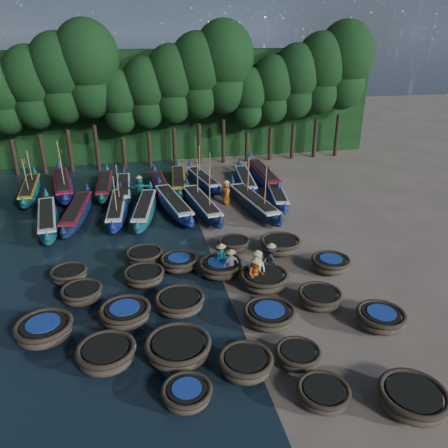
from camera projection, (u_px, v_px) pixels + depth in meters
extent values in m
plane|color=gray|center=(217.00, 269.00, 22.94)|extent=(120.00, 120.00, 0.00)
cube|color=black|center=(168.00, 105.00, 41.95)|extent=(40.00, 3.00, 10.00)
ellipsoid|color=#4E4230|center=(187.00, 396.00, 14.51)|extent=(2.01, 2.01, 0.59)
torus|color=#3A2D22|center=(187.00, 390.00, 14.40)|extent=(1.73, 1.73, 0.18)
cylinder|color=black|center=(187.00, 389.00, 14.38)|extent=(1.30, 1.30, 0.05)
cylinder|color=#1B3B95|center=(187.00, 388.00, 14.37)|extent=(1.00, 1.00, 0.04)
ellipsoid|color=#4E4230|center=(323.00, 396.00, 14.52)|extent=(1.78, 1.78, 0.57)
torus|color=#3A2D22|center=(324.00, 390.00, 14.41)|extent=(1.80, 1.80, 0.17)
cylinder|color=black|center=(324.00, 389.00, 14.40)|extent=(1.36, 1.36, 0.05)
ellipsoid|color=#4E4230|center=(412.00, 401.00, 14.24)|extent=(2.21, 2.21, 0.70)
torus|color=#3A2D22|center=(414.00, 393.00, 14.11)|extent=(2.27, 2.27, 0.21)
cylinder|color=black|center=(414.00, 392.00, 14.09)|extent=(1.72, 1.72, 0.06)
ellipsoid|color=#4E4230|center=(107.00, 357.00, 16.15)|extent=(2.28, 2.28, 0.75)
torus|color=#3A2D22|center=(106.00, 349.00, 16.01)|extent=(2.23, 2.23, 0.23)
cylinder|color=black|center=(106.00, 348.00, 15.99)|extent=(1.68, 1.68, 0.07)
ellipsoid|color=#4E4230|center=(178.00, 350.00, 16.47)|extent=(2.73, 2.73, 0.73)
torus|color=#3A2D22|center=(178.00, 343.00, 16.34)|extent=(2.54, 2.54, 0.22)
cylinder|color=black|center=(178.00, 342.00, 16.32)|extent=(1.94, 1.94, 0.07)
ellipsoid|color=#4E4230|center=(246.00, 366.00, 15.72)|extent=(2.04, 2.04, 0.71)
torus|color=#3A2D22|center=(246.00, 359.00, 15.59)|extent=(2.02, 2.02, 0.21)
cylinder|color=black|center=(246.00, 358.00, 15.57)|extent=(1.51, 1.51, 0.06)
ellipsoid|color=#4E4230|center=(298.00, 357.00, 16.22)|extent=(2.03, 2.03, 0.60)
torus|color=#3A2D22|center=(298.00, 351.00, 16.11)|extent=(1.72, 1.72, 0.18)
cylinder|color=black|center=(298.00, 351.00, 16.10)|extent=(1.29, 1.29, 0.05)
ellipsoid|color=#4E4230|center=(380.00, 320.00, 18.24)|extent=(2.47, 2.47, 0.69)
torus|color=#3A2D22|center=(381.00, 314.00, 18.11)|extent=(2.07, 2.07, 0.21)
cylinder|color=black|center=(381.00, 313.00, 18.09)|extent=(1.56, 1.56, 0.06)
cylinder|color=#1B3B95|center=(382.00, 312.00, 18.07)|extent=(1.20, 1.20, 0.04)
ellipsoid|color=#4E4230|center=(45.00, 332.00, 17.48)|extent=(2.47, 2.47, 0.74)
torus|color=#3A2D22|center=(43.00, 325.00, 17.34)|extent=(2.31, 2.31, 0.22)
cylinder|color=black|center=(43.00, 324.00, 17.32)|extent=(1.75, 1.75, 0.07)
cylinder|color=#1B3B95|center=(43.00, 323.00, 17.30)|extent=(1.35, 1.35, 0.04)
ellipsoid|color=#4E4230|center=(126.00, 316.00, 18.54)|extent=(2.40, 2.40, 0.70)
torus|color=#3A2D22|center=(125.00, 309.00, 18.40)|extent=(2.19, 2.19, 0.21)
cylinder|color=black|center=(125.00, 308.00, 18.39)|extent=(1.66, 1.66, 0.06)
cylinder|color=#1B3B95|center=(125.00, 307.00, 18.37)|extent=(1.28, 1.28, 0.04)
ellipsoid|color=#4E4230|center=(180.00, 304.00, 19.36)|extent=(2.10, 2.10, 0.67)
torus|color=#3A2D22|center=(180.00, 298.00, 19.23)|extent=(2.23, 2.23, 0.20)
cylinder|color=black|center=(180.00, 297.00, 19.21)|extent=(1.70, 1.70, 0.06)
ellipsoid|color=#4E4230|center=(269.00, 317.00, 18.50)|extent=(2.37, 2.37, 0.65)
torus|color=#3A2D22|center=(269.00, 311.00, 18.38)|extent=(2.23, 2.23, 0.20)
cylinder|color=black|center=(269.00, 310.00, 18.36)|extent=(1.70, 1.70, 0.06)
cylinder|color=#1B3B95|center=(269.00, 309.00, 18.34)|extent=(1.31, 1.31, 0.04)
ellipsoid|color=#4E4230|center=(320.00, 300.00, 19.68)|extent=(2.29, 2.29, 0.67)
torus|color=#3A2D22|center=(320.00, 294.00, 19.55)|extent=(2.01, 2.01, 0.20)
cylinder|color=black|center=(320.00, 293.00, 19.53)|extent=(1.51, 1.51, 0.06)
ellipsoid|color=#4E4230|center=(82.00, 295.00, 20.01)|extent=(2.07, 2.07, 0.66)
torus|color=#3A2D22|center=(81.00, 289.00, 19.89)|extent=(1.90, 1.90, 0.20)
cylinder|color=black|center=(81.00, 289.00, 19.87)|extent=(1.43, 1.43, 0.06)
ellipsoid|color=#4E4230|center=(144.00, 278.00, 21.47)|extent=(1.93, 1.93, 0.64)
torus|color=#3A2D22|center=(144.00, 272.00, 21.35)|extent=(2.01, 2.01, 0.19)
cylinder|color=black|center=(144.00, 272.00, 21.33)|extent=(1.53, 1.53, 0.06)
ellipsoid|color=#4E4230|center=(220.00, 269.00, 22.17)|extent=(2.17, 2.17, 0.71)
torus|color=#3A2D22|center=(220.00, 263.00, 22.04)|extent=(2.24, 2.24, 0.22)
cylinder|color=black|center=(220.00, 263.00, 22.02)|extent=(1.70, 1.70, 0.06)
cylinder|color=#1B3B95|center=(220.00, 262.00, 22.00)|extent=(1.31, 1.31, 0.04)
ellipsoid|color=#4E4230|center=(264.00, 281.00, 21.10)|extent=(2.34, 2.34, 0.72)
torus|color=#3A2D22|center=(264.00, 275.00, 20.96)|extent=(2.39, 2.39, 0.22)
cylinder|color=black|center=(264.00, 274.00, 20.95)|extent=(1.82, 1.82, 0.07)
ellipsoid|color=#4E4230|center=(330.00, 265.00, 22.55)|extent=(2.19, 2.19, 0.69)
torus|color=#3A2D22|center=(331.00, 260.00, 22.42)|extent=(2.02, 2.02, 0.21)
cylinder|color=black|center=(331.00, 259.00, 22.40)|extent=(1.52, 1.52, 0.06)
cylinder|color=#1B3B95|center=(331.00, 258.00, 22.39)|extent=(1.17, 1.17, 0.04)
ellipsoid|color=#4E4230|center=(69.00, 276.00, 21.65)|extent=(1.67, 1.67, 0.61)
torus|color=#3A2D22|center=(68.00, 271.00, 21.53)|extent=(1.82, 1.82, 0.18)
cylinder|color=black|center=(68.00, 270.00, 21.52)|extent=(1.37, 1.37, 0.06)
ellipsoid|color=#4E4230|center=(145.00, 257.00, 23.40)|extent=(2.35, 2.35, 0.64)
torus|color=#3A2D22|center=(144.00, 252.00, 23.28)|extent=(1.99, 1.99, 0.19)
cylinder|color=black|center=(144.00, 252.00, 23.27)|extent=(1.51, 1.51, 0.06)
ellipsoid|color=#4E4230|center=(179.00, 264.00, 22.73)|extent=(2.15, 2.15, 0.65)
torus|color=#3A2D22|center=(179.00, 259.00, 22.61)|extent=(1.96, 1.96, 0.20)
cylinder|color=black|center=(179.00, 258.00, 22.59)|extent=(1.48, 1.48, 0.06)
cylinder|color=#1B3B95|center=(179.00, 257.00, 22.57)|extent=(1.14, 1.14, 0.04)
ellipsoid|color=#4E4230|center=(234.00, 245.00, 24.81)|extent=(2.06, 2.06, 0.59)
torus|color=#3A2D22|center=(234.00, 241.00, 24.70)|extent=(1.83, 1.83, 0.18)
cylinder|color=black|center=(234.00, 240.00, 24.69)|extent=(1.39, 1.39, 0.05)
ellipsoid|color=#4E4230|center=(280.00, 247.00, 24.46)|extent=(2.60, 2.60, 0.76)
torus|color=#3A2D22|center=(280.00, 241.00, 24.31)|extent=(2.30, 2.30, 0.23)
cylinder|color=black|center=(280.00, 240.00, 24.30)|extent=(1.73, 1.73, 0.07)
ellipsoid|color=#0D4E49|center=(48.00, 220.00, 27.72)|extent=(2.52, 7.86, 0.97)
cone|color=#0D4E49|center=(46.00, 192.00, 30.69)|extent=(0.43, 0.43, 0.58)
cone|color=#0D4E49|center=(47.00, 235.00, 24.26)|extent=(0.43, 0.43, 0.48)
cube|color=white|center=(47.00, 214.00, 27.56)|extent=(1.89, 6.08, 0.12)
cube|color=black|center=(46.00, 213.00, 27.52)|extent=(1.52, 5.28, 0.10)
ellipsoid|color=#10193C|center=(77.00, 213.00, 28.72)|extent=(2.24, 7.85, 0.97)
cone|color=#10193C|center=(86.00, 186.00, 31.90)|extent=(0.43, 0.43, 0.58)
cone|color=#10193C|center=(63.00, 229.00, 25.04)|extent=(0.43, 0.43, 0.48)
cube|color=maroon|center=(76.00, 207.00, 28.55)|extent=(1.68, 6.08, 0.12)
cube|color=black|center=(76.00, 206.00, 28.52)|extent=(1.33, 5.28, 0.10)
ellipsoid|color=navy|center=(117.00, 210.00, 29.25)|extent=(1.86, 7.63, 0.94)
cone|color=navy|center=(120.00, 184.00, 32.34)|extent=(0.42, 0.42, 0.57)
cone|color=navy|center=(112.00, 224.00, 25.69)|extent=(0.42, 0.42, 0.47)
cube|color=white|center=(117.00, 205.00, 29.09)|extent=(1.38, 5.91, 0.11)
cube|color=black|center=(117.00, 203.00, 29.06)|extent=(1.08, 5.14, 0.09)
cylinder|color=#997F4C|center=(118.00, 183.00, 29.68)|extent=(0.07, 0.22, 2.64)
cylinder|color=#997F4C|center=(115.00, 196.00, 27.38)|extent=(0.07, 0.22, 2.64)
plane|color=red|center=(115.00, 178.00, 26.93)|extent=(0.00, 0.33, 0.33)
ellipsoid|color=#0D4E49|center=(145.00, 210.00, 29.27)|extent=(2.62, 7.64, 0.94)
cone|color=#0D4E49|center=(150.00, 184.00, 32.37)|extent=(0.41, 0.41, 0.56)
cone|color=#0D4E49|center=(137.00, 224.00, 25.69)|extent=(0.41, 0.41, 0.47)
cube|color=white|center=(144.00, 205.00, 29.11)|extent=(1.97, 5.91, 0.11)
cube|color=black|center=(144.00, 203.00, 29.08)|extent=(1.59, 5.13, 0.09)
ellipsoid|color=navy|center=(174.00, 205.00, 30.05)|extent=(2.76, 8.16, 1.00)
cone|color=navy|center=(159.00, 180.00, 33.11)|extent=(0.44, 0.44, 0.60)
cone|color=navy|center=(191.00, 217.00, 26.48)|extent=(0.44, 0.44, 0.50)
cube|color=white|center=(173.00, 199.00, 29.88)|extent=(2.08, 6.31, 0.12)
cube|color=black|center=(173.00, 198.00, 29.84)|extent=(1.68, 5.48, 0.10)
ellipsoid|color=#10193C|center=(202.00, 206.00, 29.92)|extent=(2.45, 8.10, 1.00)
cone|color=#10193C|center=(186.00, 180.00, 33.02)|extent=(0.44, 0.44, 0.60)
cone|color=#10193C|center=(220.00, 218.00, 26.33)|extent=(0.44, 0.44, 0.50)
cube|color=white|center=(202.00, 200.00, 29.75)|extent=(1.83, 6.27, 0.12)
cube|color=black|center=(202.00, 199.00, 29.72)|extent=(1.46, 5.45, 0.10)
cylinder|color=#997F4C|center=(198.00, 178.00, 30.34)|extent=(0.07, 0.24, 2.79)
cylinder|color=#997F4C|center=(209.00, 190.00, 28.02)|extent=(0.07, 0.24, 2.79)
plane|color=red|center=(211.00, 172.00, 27.58)|extent=(0.00, 0.35, 0.35)
ellipsoid|color=#10193C|center=(253.00, 204.00, 30.18)|extent=(2.66, 8.29, 1.02)
cone|color=#10193C|center=(232.00, 178.00, 33.32)|extent=(0.45, 0.45, 0.61)
cone|color=#10193C|center=(281.00, 217.00, 26.53)|extent=(0.45, 0.45, 0.51)
cube|color=white|center=(254.00, 198.00, 30.01)|extent=(1.99, 6.42, 0.12)
cube|color=black|center=(254.00, 197.00, 29.98)|extent=(1.60, 5.57, 0.10)
cylinder|color=#997F4C|center=(248.00, 176.00, 30.61)|extent=(0.07, 0.24, 2.86)
cylinder|color=#997F4C|center=(265.00, 188.00, 28.25)|extent=(0.07, 0.24, 2.86)
plane|color=red|center=(268.00, 169.00, 27.80)|extent=(0.00, 0.36, 0.36)
ellipsoid|color=navy|center=(276.00, 195.00, 32.02)|extent=(2.48, 7.24, 0.89)
cone|color=navy|center=(270.00, 174.00, 34.97)|extent=(0.39, 0.39, 0.53)
cone|color=navy|center=(285.00, 205.00, 28.63)|extent=(0.39, 0.39, 0.45)
cube|color=white|center=(277.00, 190.00, 31.87)|extent=(1.86, 5.60, 0.11)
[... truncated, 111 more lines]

